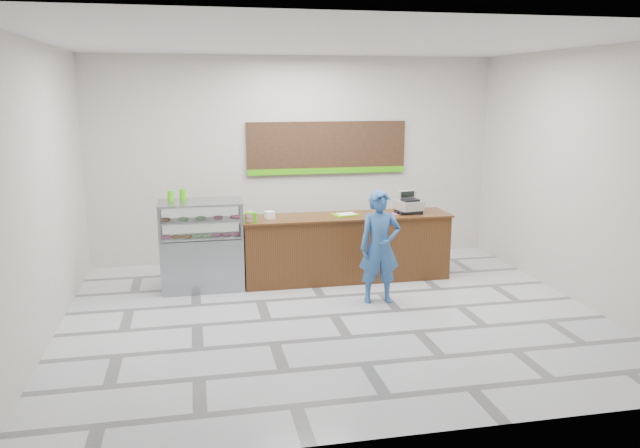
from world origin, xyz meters
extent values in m
plane|color=#BABBBF|center=(0.00, 0.00, 0.00)|extent=(7.00, 7.00, 0.00)
plane|color=beige|center=(0.00, 3.00, 1.75)|extent=(7.00, 0.00, 7.00)
plane|color=silver|center=(0.00, 0.00, 3.50)|extent=(7.00, 7.00, 0.00)
cube|color=#562D15|center=(0.55, 1.55, 0.50)|extent=(3.20, 0.70, 1.00)
cube|color=#562D15|center=(0.55, 1.55, 1.01)|extent=(3.26, 0.76, 0.03)
cube|color=gray|center=(-1.67, 1.55, 0.40)|extent=(1.20, 0.70, 0.80)
cube|color=white|center=(-1.67, 1.55, 1.05)|extent=(1.20, 0.70, 0.50)
cube|color=gray|center=(-1.67, 1.55, 1.31)|extent=(1.22, 0.72, 0.03)
cube|color=silver|center=(-1.67, 1.55, 0.82)|extent=(1.14, 0.64, 0.02)
cube|color=silver|center=(-1.67, 1.55, 1.06)|extent=(1.14, 0.64, 0.02)
torus|color=#DB5692|center=(-2.17, 1.45, 0.85)|extent=(0.15, 0.15, 0.05)
torus|color=#9C5627|center=(-2.03, 1.45, 0.85)|extent=(0.15, 0.15, 0.05)
torus|color=#9C5627|center=(-1.88, 1.45, 0.85)|extent=(0.15, 0.15, 0.05)
torus|color=#8ADA85|center=(-1.74, 1.45, 0.85)|extent=(0.15, 0.15, 0.05)
torus|color=#8ADA85|center=(-1.60, 1.45, 0.85)|extent=(0.15, 0.15, 0.05)
torus|color=#DB5692|center=(-1.46, 1.45, 0.85)|extent=(0.15, 0.15, 0.05)
torus|color=#DB5692|center=(-1.31, 1.45, 0.85)|extent=(0.15, 0.15, 0.05)
torus|color=#DB5692|center=(-1.17, 1.45, 0.85)|extent=(0.15, 0.15, 0.05)
torus|color=#9C5627|center=(-2.17, 1.60, 1.09)|extent=(0.15, 0.15, 0.05)
torus|color=#8ADA85|center=(-1.92, 1.60, 1.09)|extent=(0.15, 0.15, 0.05)
torus|color=#8ADA85|center=(-1.67, 1.60, 1.09)|extent=(0.15, 0.15, 0.05)
torus|color=#DB5692|center=(-1.42, 1.60, 1.09)|extent=(0.15, 0.15, 0.05)
torus|color=#DB5692|center=(-1.17, 1.60, 1.09)|extent=(0.15, 0.15, 0.05)
cube|color=black|center=(0.55, 2.96, 1.95)|extent=(2.80, 0.05, 0.90)
cube|color=#45B80B|center=(0.55, 2.93, 1.55)|extent=(2.80, 0.02, 0.10)
cube|color=black|center=(1.55, 1.53, 1.06)|extent=(0.36, 0.36, 0.05)
cube|color=gray|center=(1.55, 1.53, 1.16)|extent=(0.43, 0.44, 0.14)
cube|color=black|center=(1.55, 1.46, 1.25)|extent=(0.28, 0.23, 0.04)
cube|color=gray|center=(1.55, 1.64, 1.30)|extent=(0.32, 0.15, 0.14)
cube|color=black|center=(1.55, 1.59, 1.32)|extent=(0.23, 0.06, 0.09)
cube|color=black|center=(1.38, 1.55, 1.05)|extent=(0.09, 0.16, 0.04)
cube|color=#64C112|center=(0.53, 1.56, 1.04)|extent=(0.43, 0.35, 0.02)
cube|color=white|center=(0.55, 1.56, 1.05)|extent=(0.31, 0.25, 0.00)
cube|color=white|center=(-0.64, 1.55, 1.08)|extent=(0.16, 0.16, 0.11)
cylinder|color=silver|center=(-0.93, 1.60, 1.09)|extent=(0.08, 0.08, 0.11)
cube|color=#45B80B|center=(-0.95, 1.32, 1.10)|extent=(0.18, 0.14, 0.15)
cylinder|color=#DB5692|center=(1.28, 1.49, 1.03)|extent=(0.16, 0.16, 0.00)
cylinder|color=#45B80B|center=(-2.09, 1.69, 1.40)|extent=(0.09, 0.09, 0.15)
cylinder|color=#45B80B|center=(-1.91, 1.78, 1.41)|extent=(0.10, 0.10, 0.16)
imported|color=#2B5893|center=(0.75, 0.43, 0.79)|extent=(0.61, 0.43, 1.59)
camera|label=1|loc=(-1.76, -7.63, 2.93)|focal=35.00mm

